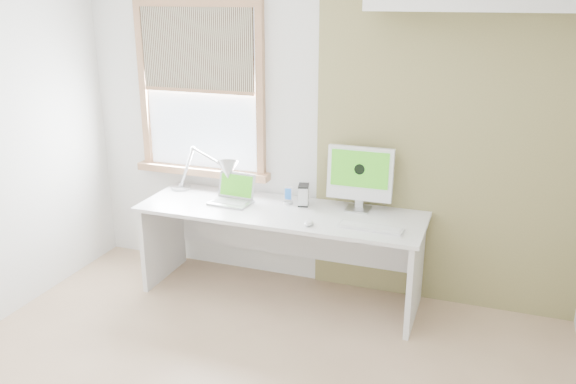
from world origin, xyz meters
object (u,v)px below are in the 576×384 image
at_px(external_drive, 304,195).
at_px(desk, 283,231).
at_px(desk_lamp, 219,172).
at_px(laptop, 233,195).
at_px(imac, 360,175).

bearing_deg(external_drive, desk, -140.53).
xyz_separation_m(desk, desk_lamp, (-0.59, 0.10, 0.40)).
xyz_separation_m(laptop, external_drive, (0.55, 0.12, 0.03)).
bearing_deg(laptop, desk, 1.78).
distance_m(desk_lamp, laptop, 0.25).
distance_m(desk, imac, 0.75).
bearing_deg(external_drive, desk_lamp, -179.17).
relative_size(desk, imac, 4.41).
relative_size(desk, external_drive, 13.49).
bearing_deg(desk_lamp, laptop, -32.44).
relative_size(laptop, imac, 0.66).
relative_size(desk_lamp, external_drive, 4.11).
distance_m(desk_lamp, external_drive, 0.73).
bearing_deg(laptop, imac, 10.07).
xyz_separation_m(external_drive, imac, (0.43, 0.05, 0.19)).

